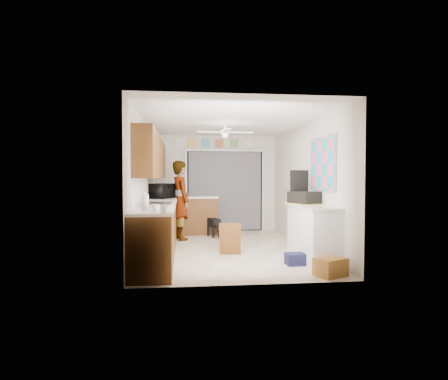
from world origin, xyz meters
name	(u,v)px	position (x,y,z in m)	size (l,w,h in m)	color
floor	(226,249)	(0.00, 0.00, 0.00)	(5.00, 5.00, 0.00)	beige
ceiling	(226,122)	(0.00, 0.00, 2.50)	(5.00, 5.00, 0.00)	white
wall_back	(215,183)	(0.00, 2.50, 1.25)	(3.20, 3.20, 0.00)	beige
wall_front	(248,190)	(0.00, -2.50, 1.25)	(3.20, 3.20, 0.00)	beige
wall_left	(144,186)	(-1.60, 0.00, 1.25)	(5.00, 5.00, 0.00)	beige
wall_right	(305,185)	(1.60, 0.00, 1.25)	(5.00, 5.00, 0.00)	beige
left_base_cabinets	(160,227)	(-1.30, 0.00, 0.45)	(0.60, 4.80, 0.90)	brown
left_countertop	(160,203)	(-1.29, 0.00, 0.92)	(0.62, 4.80, 0.04)	white
upper_cabinets	(153,158)	(-1.44, 0.20, 1.80)	(0.32, 4.00, 0.80)	brown
sink_basin	(156,205)	(-1.29, -1.00, 0.95)	(0.50, 0.76, 0.06)	silver
faucet	(145,199)	(-1.48, -1.00, 1.05)	(0.03, 0.03, 0.22)	silver
peninsula_base	(197,216)	(-0.50, 2.00, 0.45)	(1.00, 0.60, 0.90)	brown
peninsula_top	(197,197)	(-0.50, 2.00, 0.92)	(1.04, 0.64, 0.04)	white
back_opening_recess	(225,191)	(0.25, 2.47, 1.05)	(2.00, 0.06, 2.10)	black
curtain_panel	(225,191)	(0.25, 2.43, 1.05)	(1.90, 0.03, 2.05)	slate
door_trim_left	(186,191)	(-0.77, 2.44, 1.05)	(0.06, 0.04, 2.10)	white
door_trim_right	(263,191)	(1.27, 2.44, 1.05)	(0.06, 0.04, 2.10)	white
door_trim_head	(225,150)	(0.25, 2.44, 2.12)	(2.10, 0.04, 0.06)	white
header_frame_0	(192,143)	(-0.60, 2.47, 2.30)	(0.22, 0.02, 0.22)	#EBBA4E
header_frame_1	(206,143)	(-0.25, 2.47, 2.30)	(0.22, 0.02, 0.22)	#4AAEC7
header_frame_2	(219,143)	(0.10, 2.47, 2.30)	(0.22, 0.02, 0.22)	#BF6747
header_frame_3	(234,144)	(0.50, 2.47, 2.30)	(0.22, 0.02, 0.22)	#6BB064
header_frame_4	(249,144)	(0.90, 2.47, 2.30)	(0.22, 0.02, 0.22)	white
route66_sign	(179,143)	(-0.95, 2.47, 2.30)	(0.22, 0.02, 0.26)	silver
right_counter_base	(313,234)	(1.35, -1.20, 0.45)	(0.50, 1.40, 0.90)	white
right_counter_top	(313,207)	(1.34, -1.20, 0.92)	(0.54, 1.44, 0.04)	white
abstract_painting	(323,164)	(1.58, -1.00, 1.65)	(0.03, 1.15, 0.95)	#FF5D8E
ceiling_fan	(225,132)	(0.00, 0.20, 2.32)	(1.14, 1.14, 0.24)	white
microwave	(162,191)	(-1.32, 1.11, 1.11)	(0.61, 0.41, 0.34)	black
cup	(155,208)	(-1.24, -1.95, 0.99)	(0.12, 0.12, 0.09)	white
jar_a	(164,208)	(-1.11, -2.25, 1.00)	(0.09, 0.09, 0.12)	silver
paper_towel_roll	(145,202)	(-1.39, -1.85, 1.06)	(0.11, 0.11, 0.23)	white
suitcase	(304,198)	(1.32, -0.80, 1.05)	(0.38, 0.51, 0.22)	black
suitcase_rim	(304,204)	(1.32, -0.80, 0.94)	(0.44, 0.58, 0.02)	yellow
suitcase_lid	(299,183)	(1.32, -0.51, 1.30)	(0.42, 0.03, 0.50)	black
cardboard_box	(331,267)	(1.25, -2.20, 0.13)	(0.42, 0.31, 0.26)	#B17C37
navy_crate	(295,259)	(0.96, -1.48, 0.09)	(0.31, 0.26, 0.19)	#161739
cabinet_door_panel	(230,239)	(0.00, -0.61, 0.30)	(0.40, 0.03, 0.59)	brown
man	(181,200)	(-0.90, 1.20, 0.89)	(0.65, 0.43, 1.79)	white
dog	(214,226)	(-0.12, 1.55, 0.24)	(0.27, 0.62, 0.49)	black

